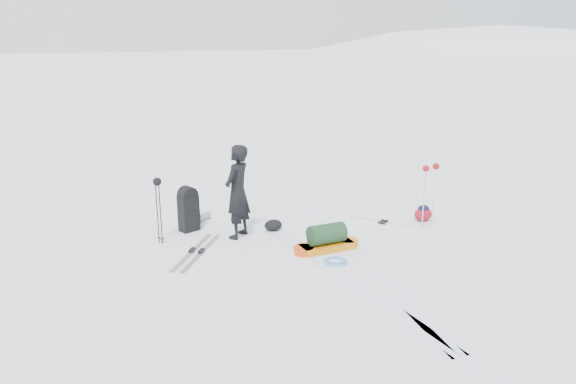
% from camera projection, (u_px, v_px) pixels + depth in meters
% --- Properties ---
extents(ground, '(200.00, 200.00, 0.00)m').
position_uv_depth(ground, '(286.00, 238.00, 11.51)').
color(ground, white).
rests_on(ground, ground).
extents(snow_hill_backdrop, '(359.50, 192.00, 162.45)m').
position_uv_depth(snow_hill_backdrop, '(394.00, 360.00, 128.70)').
color(snow_hill_backdrop, white).
rests_on(snow_hill_backdrop, ground).
extents(ski_tracks, '(3.38, 17.97, 0.01)m').
position_uv_depth(ski_tracks, '(296.00, 221.00, 12.52)').
color(ski_tracks, silver).
rests_on(ski_tracks, ground).
extents(skier, '(0.83, 0.82, 1.93)m').
position_uv_depth(skier, '(237.00, 192.00, 11.32)').
color(skier, black).
rests_on(skier, ground).
extents(pulk_sled, '(1.38, 0.47, 0.52)m').
position_uv_depth(pulk_sled, '(327.00, 240.00, 10.85)').
color(pulk_sled, orange).
rests_on(pulk_sled, ground).
extents(expedition_rucksack, '(0.87, 0.91, 0.97)m').
position_uv_depth(expedition_rucksack, '(190.00, 209.00, 11.88)').
color(expedition_rucksack, black).
rests_on(expedition_rucksack, ground).
extents(ski_poles_black, '(0.17, 0.17, 1.35)m').
position_uv_depth(ski_poles_black, '(158.00, 190.00, 10.94)').
color(ski_poles_black, black).
rests_on(ski_poles_black, ground).
extents(ski_poles_silver, '(0.44, 0.20, 1.41)m').
position_uv_depth(ski_poles_silver, '(431.00, 175.00, 11.78)').
color(ski_poles_silver, silver).
rests_on(ski_poles_silver, ground).
extents(touring_skis_grey, '(1.35, 1.72, 0.07)m').
position_uv_depth(touring_skis_grey, '(197.00, 252.00, 10.75)').
color(touring_skis_grey, gray).
rests_on(touring_skis_grey, ground).
extents(touring_skis_white, '(1.14, 1.45, 0.06)m').
position_uv_depth(touring_skis_white, '(383.00, 223.00, 12.36)').
color(touring_skis_white, white).
rests_on(touring_skis_white, ground).
extents(rope_coil, '(0.50, 0.50, 0.05)m').
position_uv_depth(rope_coil, '(335.00, 261.00, 10.30)').
color(rope_coil, '#59AED9').
rests_on(rope_coil, ground).
extents(small_daypack, '(0.46, 0.38, 0.36)m').
position_uv_depth(small_daypack, '(423.00, 213.00, 12.51)').
color(small_daypack, maroon).
rests_on(small_daypack, ground).
extents(thermos_pair, '(0.19, 0.25, 0.27)m').
position_uv_depth(thermos_pair, '(195.00, 222.00, 12.10)').
color(thermos_pair, slate).
rests_on(thermos_pair, ground).
extents(stuff_sack, '(0.41, 0.33, 0.24)m').
position_uv_depth(stuff_sack, '(273.00, 225.00, 11.90)').
color(stuff_sack, black).
rests_on(stuff_sack, ground).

